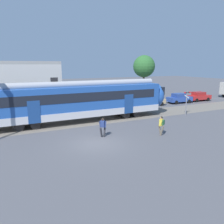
{
  "coord_description": "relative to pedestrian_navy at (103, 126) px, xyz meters",
  "views": [
    {
      "loc": [
        -5.83,
        -14.9,
        5.95
      ],
      "look_at": [
        2.91,
        3.17,
        1.6
      ],
      "focal_mm": 35.0,
      "sensor_mm": 36.0,
      "label": 1
    }
  ],
  "objects": [
    {
      "name": "parked_car_red",
      "position": [
        22.0,
        10.19,
        -0.18
      ],
      "size": [
        4.05,
        1.86,
        1.54
      ],
      "color": "#B22323",
      "rests_on": "ground"
    },
    {
      "name": "pedestrian_yellow",
      "position": [
        4.71,
        -1.76,
        0.03
      ],
      "size": [
        0.51,
        0.71,
        1.67
      ],
      "color": "#6B6051",
      "rests_on": "ground"
    },
    {
      "name": "street_tree_right",
      "position": [
        13.41,
        14.04,
        4.72
      ],
      "size": [
        3.52,
        3.52,
        7.48
      ],
      "color": "brown",
      "rests_on": "ground"
    },
    {
      "name": "parked_car_blue",
      "position": [
        17.57,
        10.02,
        -0.18
      ],
      "size": [
        4.07,
        1.89,
        1.54
      ],
      "color": "#284799",
      "rests_on": "ground"
    },
    {
      "name": "pedestrian_navy",
      "position": [
        0.0,
        0.0,
        0.0
      ],
      "size": [
        0.69,
        0.46,
        1.67
      ],
      "color": "#28282D",
      "rests_on": "ground"
    },
    {
      "name": "crossing_signal",
      "position": [
        12.22,
        3.1,
        1.05
      ],
      "size": [
        0.96,
        0.21,
        3.0
      ],
      "color": "gray",
      "rests_on": "ground"
    },
    {
      "name": "parked_car_tan",
      "position": [
        12.27,
        10.11,
        -0.18
      ],
      "size": [
        4.05,
        1.86,
        1.54
      ],
      "color": "tan",
      "rests_on": "ground"
    },
    {
      "name": "ground_plane",
      "position": [
        -1.12,
        -1.23,
        -0.96
      ],
      "size": [
        160.0,
        160.0,
        0.0
      ],
      "primitive_type": "plane",
      "color": "#515156"
    }
  ]
}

